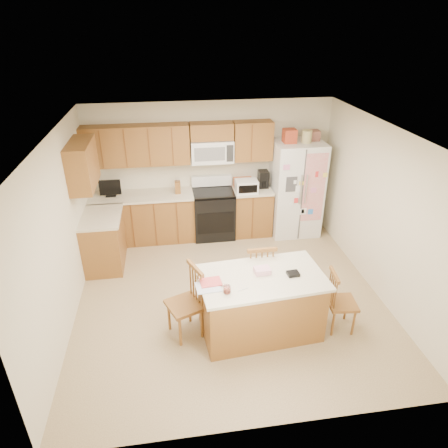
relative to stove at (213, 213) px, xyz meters
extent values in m
plane|color=olive|center=(0.00, -1.94, -0.47)|extent=(4.50, 4.50, 0.00)
cube|color=beige|center=(0.00, 0.31, 0.78)|extent=(4.50, 0.10, 2.50)
cube|color=beige|center=(0.00, -4.19, 0.78)|extent=(4.50, 0.10, 2.50)
cube|color=beige|center=(-2.25, -1.94, 0.78)|extent=(0.10, 4.50, 2.50)
cube|color=beige|center=(2.25, -1.94, 0.78)|extent=(0.10, 4.50, 2.50)
cube|color=white|center=(0.00, -1.94, 2.03)|extent=(4.50, 4.50, 0.04)
cube|color=brown|center=(-1.31, 0.01, -0.03)|extent=(1.87, 0.60, 0.88)
cube|color=brown|center=(0.74, 0.01, -0.03)|extent=(0.72, 0.60, 0.88)
cube|color=brown|center=(-1.95, -0.76, -0.03)|extent=(0.60, 0.95, 0.88)
cube|color=beige|center=(-1.31, 0.00, 0.43)|extent=(1.87, 0.64, 0.04)
cube|color=beige|center=(0.74, 0.00, 0.43)|extent=(0.72, 0.64, 0.04)
cube|color=beige|center=(-1.94, -0.76, 0.43)|extent=(0.64, 0.95, 0.04)
cube|color=brown|center=(-1.32, 0.15, 1.33)|extent=(1.85, 0.33, 0.70)
cube|color=brown|center=(0.75, 0.15, 1.33)|extent=(0.70, 0.33, 0.70)
cube|color=brown|center=(0.00, 0.15, 1.53)|extent=(0.76, 0.33, 0.29)
cube|color=brown|center=(-2.08, -0.76, 1.33)|extent=(0.33, 0.95, 0.70)
cube|color=brown|center=(-1.90, -0.02, 1.33)|extent=(0.02, 0.01, 0.66)
cube|color=brown|center=(-1.90, -0.29, -0.03)|extent=(0.02, 0.01, 0.84)
cube|color=brown|center=(-1.50, -0.02, 1.33)|extent=(0.02, 0.01, 0.66)
cube|color=brown|center=(-1.50, -0.29, -0.03)|extent=(0.02, 0.01, 0.84)
cube|color=brown|center=(-1.10, -0.02, 1.33)|extent=(0.02, 0.01, 0.66)
cube|color=brown|center=(-1.10, -0.29, -0.03)|extent=(0.02, 0.01, 0.84)
cube|color=brown|center=(-0.70, -0.02, 1.33)|extent=(0.01, 0.01, 0.66)
cube|color=brown|center=(-0.70, -0.29, -0.03)|extent=(0.01, 0.01, 0.84)
cube|color=brown|center=(0.70, -0.02, 1.33)|extent=(0.01, 0.01, 0.66)
cube|color=brown|center=(0.70, -0.29, -0.03)|extent=(0.01, 0.01, 0.84)
cube|color=white|center=(0.00, 0.12, 1.18)|extent=(0.76, 0.38, 0.40)
cube|color=slate|center=(-0.06, -0.07, 1.18)|extent=(0.54, 0.01, 0.24)
cube|color=#262626|center=(0.30, -0.07, 1.18)|extent=(0.12, 0.01, 0.30)
cube|color=brown|center=(-0.65, 0.01, 0.56)|extent=(0.10, 0.14, 0.22)
cube|color=black|center=(-1.85, 0.03, 0.46)|extent=(0.18, 0.12, 0.02)
cube|color=black|center=(-1.85, 0.03, 0.62)|extent=(0.38, 0.03, 0.28)
cube|color=#B44E24|center=(0.58, 0.09, 0.54)|extent=(0.35, 0.22, 0.18)
cube|color=white|center=(0.60, -0.14, 0.56)|extent=(0.40, 0.28, 0.23)
cube|color=black|center=(0.60, -0.28, 0.56)|extent=(0.34, 0.01, 0.15)
cube|color=black|center=(0.96, 0.06, 0.61)|extent=(0.18, 0.22, 0.32)
cylinder|color=black|center=(0.96, -0.01, 0.54)|extent=(0.12, 0.12, 0.12)
cube|color=black|center=(0.00, -0.01, -0.03)|extent=(0.76, 0.64, 0.88)
cube|color=black|center=(0.00, -0.33, -0.05)|extent=(0.68, 0.01, 0.42)
cube|color=black|center=(0.00, -0.01, 0.43)|extent=(0.76, 0.64, 0.03)
cube|color=white|center=(0.00, 0.25, 0.56)|extent=(0.76, 0.10, 0.20)
cube|color=white|center=(1.57, -0.06, 0.43)|extent=(0.90, 0.75, 1.80)
cube|color=#4C4C4C|center=(1.57, -0.44, 0.43)|extent=(0.02, 0.01, 1.75)
cube|color=silver|center=(1.52, -0.47, 0.58)|extent=(0.02, 0.03, 0.55)
cube|color=silver|center=(1.62, -0.47, 0.58)|extent=(0.02, 0.03, 0.55)
cube|color=#3F3F44|center=(1.35, -0.44, 0.68)|extent=(0.20, 0.01, 0.28)
cube|color=#D84C59|center=(1.77, -0.44, 0.58)|extent=(0.42, 0.01, 1.30)
cube|color=#AD3B1F|center=(1.37, -0.06, 1.45)|extent=(0.22, 0.22, 0.24)
cylinder|color=tan|center=(1.67, -0.11, 1.44)|extent=(0.18, 0.18, 0.22)
cube|color=brown|center=(1.85, 0.02, 1.42)|extent=(0.18, 0.20, 0.18)
cube|color=brown|center=(0.28, -2.75, -0.06)|extent=(1.58, 0.98, 0.83)
cube|color=beige|center=(0.28, -2.75, 0.38)|extent=(1.67, 1.07, 0.04)
cylinder|color=#AD3B1F|center=(-0.20, -3.01, 0.43)|extent=(0.08, 0.08, 0.06)
cylinder|color=white|center=(-0.20, -3.01, 0.45)|extent=(0.09, 0.09, 0.09)
cube|color=#FFC7C4|center=(0.31, -2.66, 0.44)|extent=(0.21, 0.17, 0.07)
cube|color=black|center=(0.68, -2.77, 0.42)|extent=(0.16, 0.13, 0.04)
cube|color=white|center=(-0.41, -2.88, 0.41)|extent=(0.32, 0.26, 0.01)
cube|color=#D84C4C|center=(-0.37, -2.80, 0.42)|extent=(0.28, 0.22, 0.01)
cylinder|color=white|center=(0.00, -2.98, 0.41)|extent=(0.13, 0.06, 0.01)
cube|color=brown|center=(-0.71, -2.66, -0.01)|extent=(0.55, 0.56, 0.05)
cylinder|color=brown|center=(-0.92, -2.56, -0.25)|extent=(0.04, 0.04, 0.45)
cylinder|color=brown|center=(-0.79, -2.89, -0.25)|extent=(0.04, 0.04, 0.45)
cylinder|color=brown|center=(-0.63, -2.44, -0.25)|extent=(0.04, 0.04, 0.45)
cylinder|color=brown|center=(-0.50, -2.77, -0.25)|extent=(0.04, 0.04, 0.45)
cylinder|color=brown|center=(-0.61, -2.45, 0.26)|extent=(0.02, 0.02, 0.50)
cylinder|color=brown|center=(-0.58, -2.53, 0.26)|extent=(0.02, 0.02, 0.50)
cylinder|color=brown|center=(-0.55, -2.60, 0.26)|extent=(0.02, 0.02, 0.50)
cylinder|color=brown|center=(-0.52, -2.67, 0.26)|extent=(0.02, 0.02, 0.50)
cylinder|color=brown|center=(-0.49, -2.74, 0.26)|extent=(0.02, 0.02, 0.50)
cube|color=brown|center=(-0.55, -2.60, 0.51)|extent=(0.20, 0.40, 0.05)
cube|color=brown|center=(0.39, -2.13, -0.01)|extent=(0.44, 0.42, 0.05)
cylinder|color=brown|center=(0.56, -1.97, -0.25)|extent=(0.04, 0.04, 0.45)
cylinder|color=brown|center=(0.21, -1.97, -0.25)|extent=(0.04, 0.04, 0.45)
cylinder|color=brown|center=(0.56, -2.28, -0.25)|extent=(0.04, 0.04, 0.45)
cylinder|color=brown|center=(0.21, -2.28, -0.25)|extent=(0.04, 0.04, 0.45)
cylinder|color=brown|center=(0.54, -2.30, 0.26)|extent=(0.02, 0.02, 0.50)
cylinder|color=brown|center=(0.47, -2.30, 0.26)|extent=(0.02, 0.02, 0.50)
cylinder|color=brown|center=(0.39, -2.30, 0.26)|extent=(0.02, 0.02, 0.50)
cylinder|color=brown|center=(0.31, -2.30, 0.26)|extent=(0.02, 0.02, 0.50)
cylinder|color=brown|center=(0.23, -2.30, 0.26)|extent=(0.02, 0.02, 0.50)
cube|color=brown|center=(0.39, -2.30, 0.51)|extent=(0.42, 0.04, 0.05)
cube|color=brown|center=(1.37, -2.85, -0.06)|extent=(0.40, 0.42, 0.04)
cylinder|color=brown|center=(1.49, -3.02, -0.28)|extent=(0.03, 0.03, 0.39)
cylinder|color=brown|center=(1.52, -2.71, -0.28)|extent=(0.03, 0.03, 0.39)
cylinder|color=brown|center=(1.22, -3.00, -0.28)|extent=(0.03, 0.03, 0.39)
cylinder|color=brown|center=(1.25, -2.69, -0.28)|extent=(0.03, 0.03, 0.39)
cylinder|color=brown|center=(1.20, -2.98, 0.18)|extent=(0.02, 0.02, 0.44)
cylinder|color=brown|center=(1.21, -2.91, 0.18)|extent=(0.02, 0.02, 0.44)
cylinder|color=brown|center=(1.22, -2.84, 0.18)|extent=(0.02, 0.02, 0.44)
cylinder|color=brown|center=(1.22, -2.77, 0.18)|extent=(0.02, 0.02, 0.44)
cylinder|color=brown|center=(1.23, -2.70, 0.18)|extent=(0.02, 0.02, 0.44)
cube|color=brown|center=(1.22, -2.84, 0.40)|extent=(0.07, 0.37, 0.05)
camera|label=1|loc=(-0.80, -6.80, 3.33)|focal=32.00mm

